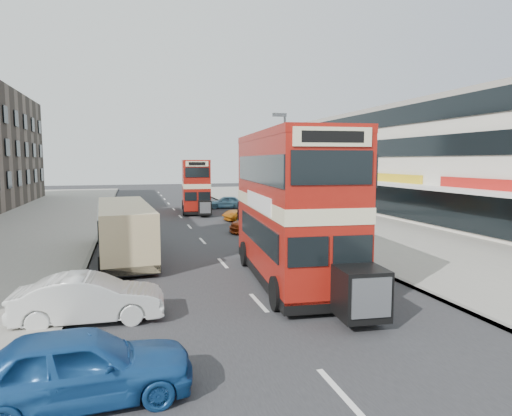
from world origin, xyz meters
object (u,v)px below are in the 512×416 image
object	(u,v)px
bus_main	(292,207)
bus_second	(196,186)
street_lamp	(284,161)
car_right_a	(264,222)
pedestrian_near	(315,219)
coach	(124,228)
car_right_c	(226,202)
car_left_front	(90,299)
cyclist	(241,216)
car_right_b	(249,213)
car_left_near	(79,366)

from	to	relation	value
bus_main	bus_second	size ratio (longest dim) A/B	1.21
street_lamp	car_right_a	bearing A→B (deg)	-135.54
pedestrian_near	coach	bearing A→B (deg)	-7.42
street_lamp	car_right_a	size ratio (longest dim) A/B	1.73
car_right_a	pedestrian_near	world-z (taller)	pedestrian_near
car_right_c	car_left_front	bearing A→B (deg)	-14.12
bus_second	car_left_front	size ratio (longest dim) A/B	2.02
car_right_a	coach	bearing A→B (deg)	-55.67
bus_main	cyclist	distance (m)	15.00
pedestrian_near	cyclist	distance (m)	6.20
car_right_c	pedestrian_near	world-z (taller)	pedestrian_near
car_right_c	pedestrian_near	bearing A→B (deg)	12.23
bus_main	car_right_a	world-z (taller)	bus_main
car_left_front	car_right_b	size ratio (longest dim) A/B	1.00
bus_second	car_right_b	xyz separation A→B (m)	(3.25, -7.05, -1.87)
bus_main	car_right_b	size ratio (longest dim) A/B	2.43
bus_main	pedestrian_near	world-z (taller)	bus_main
coach	car_right_a	bearing A→B (deg)	27.45
street_lamp	car_left_near	distance (m)	24.33
car_left_front	car_right_b	bearing A→B (deg)	-24.31
car_left_front	cyclist	xyz separation A→B (m)	(8.95, 17.29, 0.06)
car_right_b	pedestrian_near	size ratio (longest dim) A/B	2.37
street_lamp	pedestrian_near	world-z (taller)	street_lamp
pedestrian_near	cyclist	xyz separation A→B (m)	(-3.65, 5.01, -0.30)
bus_second	car_left_front	bearing A→B (deg)	81.03
coach	car_left_front	size ratio (longest dim) A/B	2.19
car_right_a	pedestrian_near	size ratio (longest dim) A/B	2.57
car_right_a	car_right_c	xyz separation A→B (m)	(0.66, 15.45, -0.05)
car_right_c	bus_main	bearing A→B (deg)	-1.30
bus_second	pedestrian_near	bearing A→B (deg)	115.38
coach	car_left_near	world-z (taller)	coach
car_right_b	street_lamp	bearing A→B (deg)	12.25
coach	car_left_near	size ratio (longest dim) A/B	2.13
coach	car_right_c	world-z (taller)	coach
car_left_front	cyclist	size ratio (longest dim) A/B	1.96
street_lamp	bus_main	bearing A→B (deg)	-108.18
car_right_a	car_left_front	bearing A→B (deg)	-31.05
bus_second	pedestrian_near	size ratio (longest dim) A/B	4.76
car_left_front	pedestrian_near	distance (m)	17.60
car_right_b	car_right_c	distance (m)	9.32
car_left_front	car_right_b	world-z (taller)	car_left_front
street_lamp	bus_main	distance (m)	14.58
street_lamp	car_right_a	distance (m)	5.00
bus_main	car_right_c	world-z (taller)	bus_main
coach	pedestrian_near	bearing A→B (deg)	12.37
car_right_c	cyclist	size ratio (longest dim) A/B	1.67
car_left_front	car_right_c	world-z (taller)	car_left_front
coach	car_right_c	size ratio (longest dim) A/B	2.56
pedestrian_near	cyclist	bearing A→B (deg)	-77.19
pedestrian_near	street_lamp	bearing A→B (deg)	-102.67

